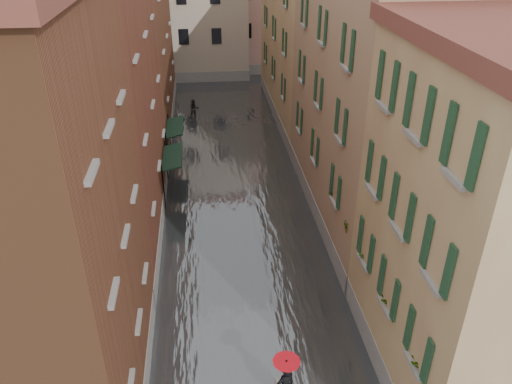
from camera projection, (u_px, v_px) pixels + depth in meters
ground at (258, 342)px, 19.17m from camera, size 120.00×120.00×0.00m
floodwater at (233, 182)px, 30.40m from camera, size 10.00×60.00×0.20m
building_left_near at (11, 245)px, 13.59m from camera, size 6.00×8.00×13.00m
building_left_mid at (87, 113)px, 23.25m from camera, size 6.00×14.00×12.50m
building_left_far at (123, 31)px, 35.88m from camera, size 6.00×16.00×14.00m
building_right_near at (491, 236)px, 15.30m from camera, size 6.00×8.00×11.50m
building_right_mid at (378, 97)px, 24.48m from camera, size 6.00×14.00×13.00m
building_right_far at (313, 44)px, 37.85m from camera, size 6.00×16.00×11.50m
building_end_cream at (183, 6)px, 48.65m from camera, size 12.00×9.00×13.00m
building_end_pink at (271, 6)px, 51.50m from camera, size 10.00×9.00×12.00m
awning_near at (172, 158)px, 27.86m from camera, size 1.09×3.35×2.80m
awning_far at (174, 128)px, 31.72m from camera, size 1.09×3.35×2.80m
window_planters at (367, 253)px, 18.31m from camera, size 0.59×10.69×0.84m
pedestrian_main at (286, 380)px, 16.13m from camera, size 0.91×0.91×2.06m
pedestrian_far at (194, 109)px, 39.64m from camera, size 0.87×0.73×1.58m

